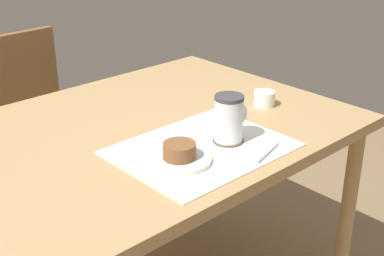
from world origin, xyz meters
TOP-DOWN VIEW (x-y plane):
  - dining_table at (0.00, 0.00)m, footprint 1.30×0.90m
  - wooden_chair at (0.07, 0.79)m, footprint 0.44×0.44m
  - placemat at (0.06, -0.23)m, footprint 0.46×0.36m
  - pastry_plate at (-0.04, -0.25)m, footprint 0.17×0.17m
  - pastry at (-0.04, -0.25)m, footprint 0.09×0.09m
  - coffee_coaster at (0.14, -0.25)m, footprint 0.09×0.09m
  - coffee_mug at (0.15, -0.25)m, footprint 0.11×0.08m
  - teaspoon at (0.17, -0.37)m, footprint 0.13×0.04m
  - sugar_bowl at (0.43, -0.13)m, footprint 0.07×0.07m

SIDE VIEW (x-z plane):
  - wooden_chair at x=0.07m, z-range 0.05..0.91m
  - dining_table at x=0.00m, z-range 0.30..1.05m
  - placemat at x=0.06m, z-range 0.75..0.75m
  - coffee_coaster at x=0.14m, z-range 0.75..0.76m
  - teaspoon at x=0.17m, z-range 0.75..0.76m
  - pastry_plate at x=-0.04m, z-range 0.75..0.76m
  - sugar_bowl at x=0.43m, z-range 0.75..0.80m
  - pastry at x=-0.04m, z-range 0.76..0.81m
  - coffee_mug at x=0.15m, z-range 0.76..0.89m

